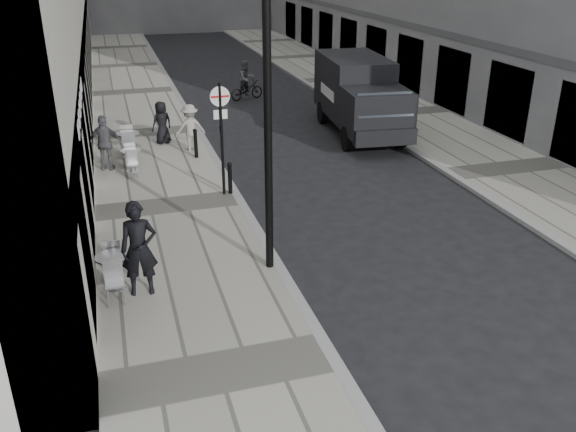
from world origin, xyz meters
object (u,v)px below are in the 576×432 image
(sign_post, at_px, (221,125))
(panel_van, at_px, (359,93))
(cyclist, at_px, (246,84))
(lamppost, at_px, (268,104))
(walking_man, at_px, (139,249))

(sign_post, relative_size, panel_van, 0.52)
(cyclist, bearing_deg, panel_van, -85.75)
(sign_post, bearing_deg, lamppost, -89.08)
(cyclist, bearing_deg, sign_post, -124.57)
(sign_post, height_order, cyclist, sign_post)
(panel_van, relative_size, cyclist, 3.37)
(lamppost, height_order, panel_van, lamppost)
(sign_post, distance_m, panel_van, 8.21)
(panel_van, xyz_separation_m, cyclist, (-2.88, 6.88, -0.88))
(walking_man, relative_size, panel_van, 0.33)
(cyclist, bearing_deg, lamppost, -119.77)
(walking_man, bearing_deg, cyclist, 73.63)
(walking_man, distance_m, lamppost, 3.95)
(walking_man, xyz_separation_m, lamppost, (2.85, 0.35, 2.72))
(walking_man, bearing_deg, lamppost, 10.63)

